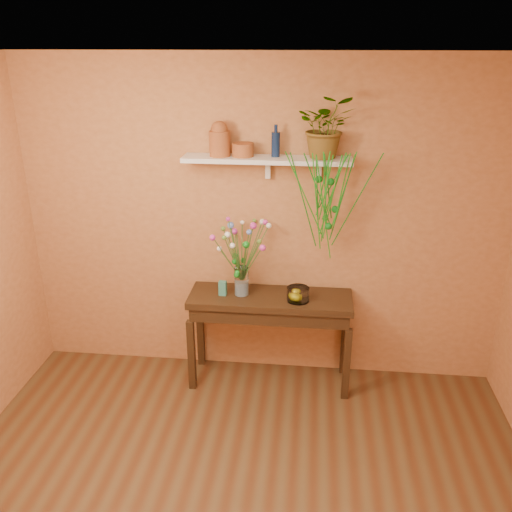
# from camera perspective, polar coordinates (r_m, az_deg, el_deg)

# --- Properties ---
(room) EXTENTS (4.04, 4.04, 2.70)m
(room) POSITION_cam_1_polar(r_m,az_deg,el_deg) (2.67, -3.64, -10.47)
(room) COLOR #513A20
(room) RESTS_ON ground
(sideboard) EXTENTS (1.34, 0.43, 0.81)m
(sideboard) POSITION_cam_1_polar(r_m,az_deg,el_deg) (4.50, 1.51, -5.58)
(sideboard) COLOR #322011
(sideboard) RESTS_ON ground
(wall_shelf) EXTENTS (1.30, 0.24, 0.19)m
(wall_shelf) POSITION_cam_1_polar(r_m,az_deg,el_deg) (4.20, 1.32, 10.10)
(wall_shelf) COLOR white
(wall_shelf) RESTS_ON room
(terracotta_jug) EXTENTS (0.18, 0.18, 0.27)m
(terracotta_jug) POSITION_cam_1_polar(r_m,az_deg,el_deg) (4.21, -3.87, 12.18)
(terracotta_jug) COLOR #9C4F23
(terracotta_jug) RESTS_ON wall_shelf
(terracotta_pot) EXTENTS (0.21, 0.21, 0.10)m
(terracotta_pot) POSITION_cam_1_polar(r_m,az_deg,el_deg) (4.21, -1.40, 11.14)
(terracotta_pot) COLOR #9C4F23
(terracotta_pot) RESTS_ON wall_shelf
(blue_bottle) EXTENTS (0.07, 0.07, 0.24)m
(blue_bottle) POSITION_cam_1_polar(r_m,az_deg,el_deg) (4.19, 2.09, 11.76)
(blue_bottle) COLOR #0D1D3F
(blue_bottle) RESTS_ON wall_shelf
(spider_plant) EXTENTS (0.43, 0.38, 0.47)m
(spider_plant) POSITION_cam_1_polar(r_m,az_deg,el_deg) (4.16, 7.45, 13.38)
(spider_plant) COLOR #136B18
(spider_plant) RESTS_ON wall_shelf
(plant_fronds) EXTENTS (0.71, 0.33, 0.88)m
(plant_fronds) POSITION_cam_1_polar(r_m,az_deg,el_deg) (4.10, 7.58, 6.16)
(plant_fronds) COLOR #136B18
(plant_fronds) RESTS_ON wall_shelf
(glass_vase) EXTENTS (0.12, 0.12, 0.24)m
(glass_vase) POSITION_cam_1_polar(r_m,az_deg,el_deg) (4.43, -1.54, -2.86)
(glass_vase) COLOR white
(glass_vase) RESTS_ON sideboard
(bouquet) EXTENTS (0.46, 0.50, 0.52)m
(bouquet) POSITION_cam_1_polar(r_m,az_deg,el_deg) (4.28, -1.56, 1.39)
(bouquet) COLOR #386B28
(bouquet) RESTS_ON glass_vase
(glass_bowl) EXTENTS (0.18, 0.18, 0.11)m
(glass_bowl) POSITION_cam_1_polar(r_m,az_deg,el_deg) (4.37, 4.45, -4.10)
(glass_bowl) COLOR white
(glass_bowl) RESTS_ON sideboard
(lemon) EXTENTS (0.08, 0.08, 0.08)m
(lemon) POSITION_cam_1_polar(r_m,az_deg,el_deg) (4.37, 4.25, -4.19)
(lemon) COLOR yellow
(lemon) RESTS_ON glass_bowl
(carton) EXTENTS (0.07, 0.05, 0.12)m
(carton) POSITION_cam_1_polar(r_m,az_deg,el_deg) (4.45, -3.54, -3.41)
(carton) COLOR teal
(carton) RESTS_ON sideboard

